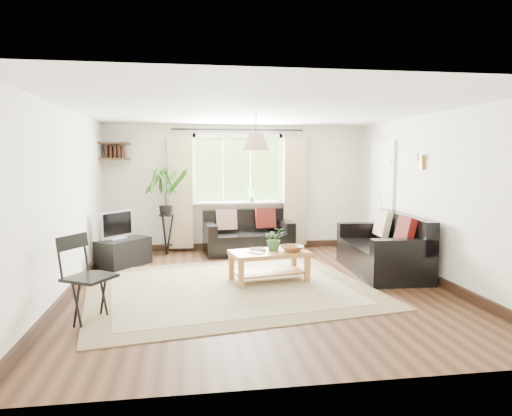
{
  "coord_description": "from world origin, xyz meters",
  "views": [
    {
      "loc": [
        -0.97,
        -6.02,
        1.75
      ],
      "look_at": [
        0.0,
        0.4,
        1.05
      ],
      "focal_mm": 32.0,
      "sensor_mm": 36.0,
      "label": 1
    }
  ],
  "objects": [
    {
      "name": "floor",
      "position": [
        0.0,
        0.0,
        0.0
      ],
      "size": [
        5.5,
        5.5,
        0.0
      ],
      "primitive_type": "plane",
      "color": "black",
      "rests_on": "ground"
    },
    {
      "name": "ceiling",
      "position": [
        0.0,
        0.0,
        2.4
      ],
      "size": [
        5.5,
        5.5,
        0.0
      ],
      "primitive_type": "plane",
      "rotation": [
        3.14,
        0.0,
        0.0
      ],
      "color": "white",
      "rests_on": "floor"
    },
    {
      "name": "wall_back",
      "position": [
        0.0,
        2.75,
        1.2
      ],
      "size": [
        5.0,
        0.02,
        2.4
      ],
      "primitive_type": "cube",
      "color": "beige",
      "rests_on": "floor"
    },
    {
      "name": "wall_front",
      "position": [
        0.0,
        -2.75,
        1.2
      ],
      "size": [
        5.0,
        0.02,
        2.4
      ],
      "primitive_type": "cube",
      "color": "beige",
      "rests_on": "floor"
    },
    {
      "name": "wall_left",
      "position": [
        -2.5,
        0.0,
        1.2
      ],
      "size": [
        0.02,
        5.5,
        2.4
      ],
      "primitive_type": "cube",
      "color": "beige",
      "rests_on": "floor"
    },
    {
      "name": "wall_right",
      "position": [
        2.5,
        0.0,
        1.2
      ],
      "size": [
        0.02,
        5.5,
        2.4
      ],
      "primitive_type": "cube",
      "color": "beige",
      "rests_on": "floor"
    },
    {
      "name": "rug",
      "position": [
        -0.43,
        0.03,
        0.01
      ],
      "size": [
        4.16,
        3.73,
        0.02
      ],
      "primitive_type": "cube",
      "rotation": [
        0.0,
        0.0,
        0.16
      ],
      "color": "beige",
      "rests_on": "floor"
    },
    {
      "name": "window",
      "position": [
        0.0,
        2.71,
        1.55
      ],
      "size": [
        2.5,
        0.16,
        2.16
      ],
      "primitive_type": null,
      "color": "white",
      "rests_on": "wall_back"
    },
    {
      "name": "door",
      "position": [
        2.47,
        1.7,
        1.0
      ],
      "size": [
        0.06,
        0.96,
        2.06
      ],
      "primitive_type": "cube",
      "color": "silver",
      "rests_on": "wall_right"
    },
    {
      "name": "corner_shelf",
      "position": [
        -2.25,
        2.5,
        1.89
      ],
      "size": [
        0.5,
        0.5,
        0.34
      ],
      "primitive_type": null,
      "color": "black",
      "rests_on": "wall_back"
    },
    {
      "name": "pendant_lamp",
      "position": [
        0.0,
        0.4,
        2.05
      ],
      "size": [
        0.36,
        0.36,
        0.54
      ],
      "primitive_type": null,
      "color": "beige",
      "rests_on": "ceiling"
    },
    {
      "name": "wall_sconce",
      "position": [
        2.43,
        0.3,
        1.74
      ],
      "size": [
        0.12,
        0.12,
        0.28
      ],
      "primitive_type": null,
      "color": "beige",
      "rests_on": "wall_right"
    },
    {
      "name": "sofa_back",
      "position": [
        0.14,
        2.29,
        0.38
      ],
      "size": [
        1.67,
        0.95,
        0.75
      ],
      "primitive_type": null,
      "rotation": [
        0.0,
        0.0,
        0.09
      ],
      "color": "black",
      "rests_on": "floor"
    },
    {
      "name": "sofa_right",
      "position": [
        1.99,
        0.55,
        0.43
      ],
      "size": [
        1.86,
        1.0,
        0.85
      ],
      "primitive_type": null,
      "rotation": [
        0.0,
        0.0,
        -1.62
      ],
      "color": "black",
      "rests_on": "floor"
    },
    {
      "name": "coffee_table",
      "position": [
        0.17,
        0.27,
        0.22
      ],
      "size": [
        1.16,
        0.76,
        0.44
      ],
      "primitive_type": null,
      "rotation": [
        0.0,
        0.0,
        0.17
      ],
      "color": "#995632",
      "rests_on": "floor"
    },
    {
      "name": "table_plant",
      "position": [
        0.26,
        0.34,
        0.61
      ],
      "size": [
        0.33,
        0.3,
        0.34
      ],
      "primitive_type": "imported",
      "rotation": [
        0.0,
        0.0,
        0.12
      ],
      "color": "#2E6528",
      "rests_on": "coffee_table"
    },
    {
      "name": "bowl",
      "position": [
        0.49,
        0.23,
        0.48
      ],
      "size": [
        0.4,
        0.4,
        0.08
      ],
      "primitive_type": "imported",
      "rotation": [
        0.0,
        0.0,
        0.3
      ],
      "color": "brown",
      "rests_on": "coffee_table"
    },
    {
      "name": "book_a",
      "position": [
        -0.09,
        0.13,
        0.45
      ],
      "size": [
        0.24,
        0.25,
        0.02
      ],
      "primitive_type": "imported",
      "rotation": [
        0.0,
        0.0,
        0.61
      ],
      "color": "white",
      "rests_on": "coffee_table"
    },
    {
      "name": "book_b",
      "position": [
        -0.07,
        0.35,
        0.45
      ],
      "size": [
        0.22,
        0.27,
        0.02
      ],
      "primitive_type": "imported",
      "rotation": [
        0.0,
        0.0,
        0.15
      ],
      "color": "#542C21",
      "rests_on": "coffee_table"
    },
    {
      "name": "tv_stand",
      "position": [
        -2.02,
        1.55,
        0.23
      ],
      "size": [
        0.9,
        0.95,
        0.45
      ],
      "primitive_type": "cube",
      "rotation": [
        0.0,
        0.0,
        0.88
      ],
      "color": "black",
      "rests_on": "floor"
    },
    {
      "name": "tv",
      "position": [
        -2.12,
        1.55,
        0.7
      ],
      "size": [
        0.57,
        0.63,
        0.49
      ],
      "primitive_type": null,
      "rotation": [
        0.0,
        0.0,
        0.88
      ],
      "color": "#A5A5AA",
      "rests_on": "tv_stand"
    },
    {
      "name": "palm_stand",
      "position": [
        -1.36,
        2.38,
        0.8
      ],
      "size": [
        0.78,
        0.78,
        1.6
      ],
      "primitive_type": null,
      "rotation": [
        0.0,
        0.0,
        -0.32
      ],
      "color": "black",
      "rests_on": "floor"
    },
    {
      "name": "folding_chair",
      "position": [
        -2.02,
        -1.04,
        0.47
      ],
      "size": [
        0.67,
        0.67,
        0.94
      ],
      "primitive_type": null,
      "rotation": [
        0.0,
        0.0,
        1.02
      ],
      "color": "black",
      "rests_on": "floor"
    },
    {
      "name": "sill_plant",
      "position": [
        0.25,
        2.63,
        1.06
      ],
      "size": [
        0.14,
        0.1,
        0.27
      ],
      "primitive_type": "imported",
      "color": "#2D6023",
      "rests_on": "window"
    }
  ]
}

